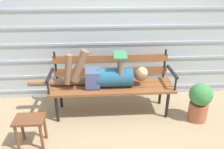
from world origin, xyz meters
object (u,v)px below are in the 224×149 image
at_px(reclining_person, 105,76).
at_px(potted_plant, 200,101).
at_px(footstool, 30,125).
at_px(park_bench, 112,81).

height_order(reclining_person, potted_plant, reclining_person).
height_order(reclining_person, footstool, reclining_person).
bearing_deg(reclining_person, footstool, -145.31).
bearing_deg(footstool, reclining_person, 34.69).
relative_size(park_bench, potted_plant, 3.14).
distance_m(reclining_person, footstool, 1.17).
bearing_deg(footstool, potted_plant, 9.31).
xyz_separation_m(reclining_person, potted_plant, (1.32, -0.27, -0.30)).
xyz_separation_m(park_bench, potted_plant, (1.22, -0.34, -0.19)).
bearing_deg(reclining_person, park_bench, 34.97).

